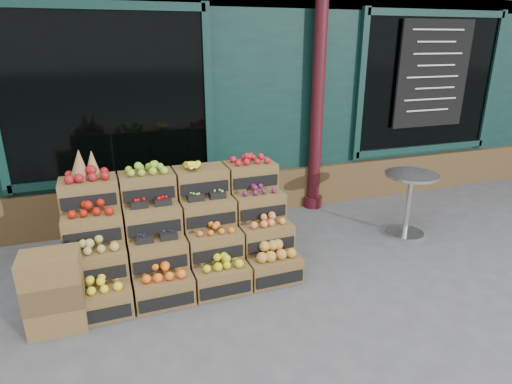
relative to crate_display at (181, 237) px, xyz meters
name	(u,v)px	position (x,y,z in m)	size (l,w,h in m)	color
ground	(297,290)	(1.03, -0.72, -0.44)	(60.00, 60.00, 0.00)	#4D4D50
shop_facade	(188,40)	(1.04, 4.39, 1.96)	(12.00, 6.24, 4.80)	black
crate_display	(181,237)	(0.00, 0.00, 0.00)	(2.29, 1.14, 1.42)	brown
spare_crates	(54,292)	(-1.20, -0.56, -0.08)	(0.49, 0.34, 0.72)	brown
bistro_table	(409,197)	(2.92, 0.02, 0.08)	(0.66, 0.66, 0.83)	#B9BDC1
shopkeeper	(134,147)	(-0.28, 1.90, 0.57)	(0.73, 0.48, 2.01)	#175122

